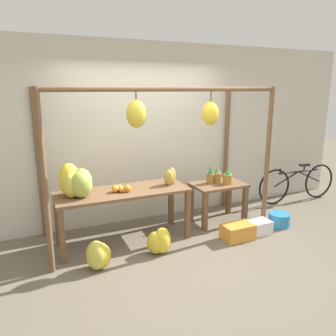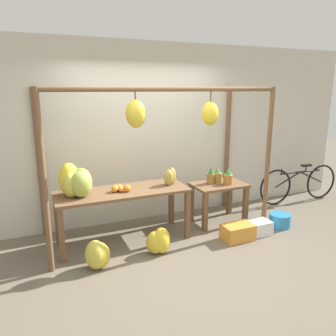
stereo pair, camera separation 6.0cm
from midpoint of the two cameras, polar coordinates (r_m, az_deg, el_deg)
name	(u,v)px [view 2 (the right image)]	position (r m, az deg, el deg)	size (l,w,h in m)	color
ground_plane	(181,256)	(4.36, 2.61, -15.07)	(20.00, 20.00, 0.00)	#665B4C
shop_wall_back	(142,134)	(5.22, -4.21, 5.96)	(8.00, 0.08, 2.80)	beige
stall_awning	(163,137)	(4.37, -0.45, 5.48)	(3.17, 1.22, 2.12)	brown
display_table_main	(123,197)	(4.56, -7.52, -5.10)	(1.81, 0.67, 0.74)	brown
display_table_side	(218,192)	(5.27, 9.10, -4.21)	(0.83, 0.55, 0.64)	brown
banana_pile_on_table	(76,182)	(4.38, -15.35, -2.37)	(0.51, 0.47, 0.43)	#9EB247
orange_pile	(120,188)	(4.46, -8.01, -3.55)	(0.26, 0.18, 0.10)	orange
pineapple_cluster	(219,176)	(5.22, 9.26, -1.47)	(0.37, 0.29, 0.29)	olive
banana_pile_ground_left	(97,255)	(4.10, -11.85, -14.62)	(0.35, 0.34, 0.36)	gold
banana_pile_ground_right	(159,241)	(4.36, -1.26, -12.67)	(0.41, 0.34, 0.35)	yellow
fruit_crate_white	(238,232)	(4.85, 12.39, -10.84)	(0.44, 0.29, 0.23)	orange
blue_bucket	(280,220)	(5.46, 19.19, -8.58)	(0.33, 0.33, 0.20)	teal
parked_bicycle	(299,183)	(6.67, 22.09, -2.51)	(1.74, 0.12, 0.72)	black
papaya_pile	(170,177)	(4.72, 0.73, -1.53)	(0.25, 0.22, 0.25)	#B2993D
fruit_crate_purple	(257,228)	(5.08, 15.58, -10.01)	(0.40, 0.26, 0.20)	silver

